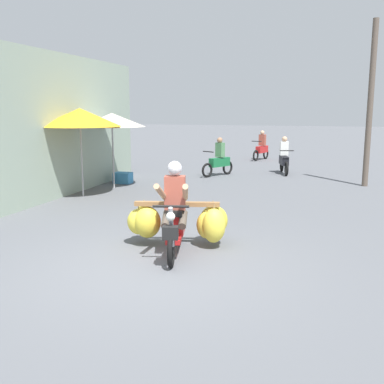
% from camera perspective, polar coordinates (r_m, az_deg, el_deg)
% --- Properties ---
extents(ground_plane, '(120.00, 120.00, 0.00)m').
position_cam_1_polar(ground_plane, '(7.17, -4.76, -9.37)').
color(ground_plane, '#56595E').
extents(motorbike_main_loaded, '(1.88, 2.02, 1.58)m').
position_cam_1_polar(motorbike_main_loaded, '(7.94, -1.40, -3.49)').
color(motorbike_main_loaded, black).
rests_on(motorbike_main_loaded, ground).
extents(motorbike_distant_ahead_left, '(0.67, 1.57, 1.40)m').
position_cam_1_polar(motorbike_distant_ahead_left, '(22.01, 8.77, 5.50)').
color(motorbike_distant_ahead_left, black).
rests_on(motorbike_distant_ahead_left, ground).
extents(motorbike_distant_ahead_right, '(0.90, 1.46, 1.40)m').
position_cam_1_polar(motorbike_distant_ahead_right, '(16.58, 3.43, 4.01)').
color(motorbike_distant_ahead_right, black).
rests_on(motorbike_distant_ahead_right, ground).
extents(motorbike_distant_far_ahead, '(0.63, 1.59, 1.40)m').
position_cam_1_polar(motorbike_distant_far_ahead, '(17.47, 11.51, 4.14)').
color(motorbike_distant_far_ahead, black).
rests_on(motorbike_distant_far_ahead, ground).
extents(shopfront_building, '(4.45, 8.51, 3.91)m').
position_cam_1_polar(shopfront_building, '(14.65, -22.51, 7.83)').
color(shopfront_building, gray).
rests_on(shopfront_building, ground).
extents(market_umbrella_near_shop, '(2.26, 2.26, 2.44)m').
position_cam_1_polar(market_umbrella_near_shop, '(12.88, -13.93, 9.11)').
color(market_umbrella_near_shop, '#99999E').
rests_on(market_umbrella_near_shop, ground).
extents(market_umbrella_further_along, '(2.02, 2.02, 2.29)m').
position_cam_1_polar(market_umbrella_further_along, '(14.10, -10.04, 8.92)').
color(market_umbrella_further_along, '#99999E').
rests_on(market_umbrella_further_along, ground).
extents(produce_crate, '(0.56, 0.40, 0.36)m').
position_cam_1_polar(produce_crate, '(15.08, -8.68, 1.77)').
color(produce_crate, teal).
rests_on(produce_crate, ground).
extents(utility_pole, '(0.18, 0.18, 5.09)m').
position_cam_1_polar(utility_pole, '(15.23, 21.52, 10.19)').
color(utility_pole, brown).
rests_on(utility_pole, ground).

